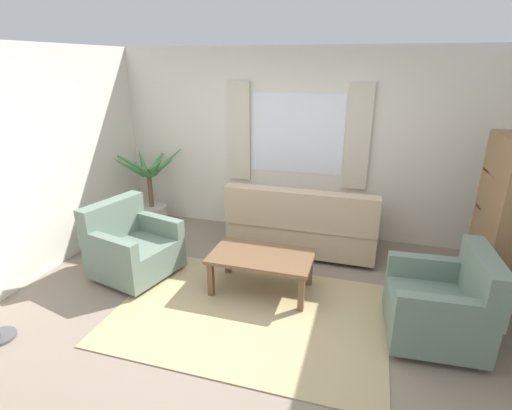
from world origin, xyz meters
TOP-DOWN VIEW (x-y plane):
  - ground_plane at (0.00, 0.00)m, footprint 6.24×6.24m
  - wall_back at (0.00, 2.26)m, footprint 5.32×0.12m
  - wall_left at (-2.66, 0.00)m, footprint 0.12×4.40m
  - window_with_curtains at (0.00, 2.18)m, footprint 1.98×0.07m
  - area_rug at (0.00, 0.00)m, footprint 2.68×1.85m
  - couch at (0.24, 1.55)m, footprint 1.90×0.82m
  - armchair_left at (-1.57, 0.37)m, footprint 0.99×1.01m
  - armchair_right at (1.77, 0.15)m, footprint 0.87×0.89m
  - coffee_table at (-0.01, 0.46)m, footprint 1.10×0.64m
  - potted_plant at (-2.14, 1.78)m, footprint 1.16×1.13m
  - bookshelf at (2.35, 1.15)m, footprint 0.30×0.94m

SIDE VIEW (x-z plane):
  - ground_plane at x=0.00m, z-range 0.00..0.00m
  - area_rug at x=0.00m, z-range 0.00..0.01m
  - armchair_left at x=-1.57m, z-range -0.09..0.79m
  - armchair_right at x=1.77m, z-range -0.09..0.79m
  - couch at x=0.24m, z-range -0.09..0.83m
  - coffee_table at x=-0.01m, z-range 0.16..0.60m
  - potted_plant at x=-2.14m, z-range -0.09..1.15m
  - bookshelf at x=2.35m, z-range 0.03..1.75m
  - wall_back at x=0.00m, z-range 0.00..2.60m
  - wall_left at x=-2.66m, z-range 0.00..2.60m
  - window_with_curtains at x=0.00m, z-range 0.75..2.15m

